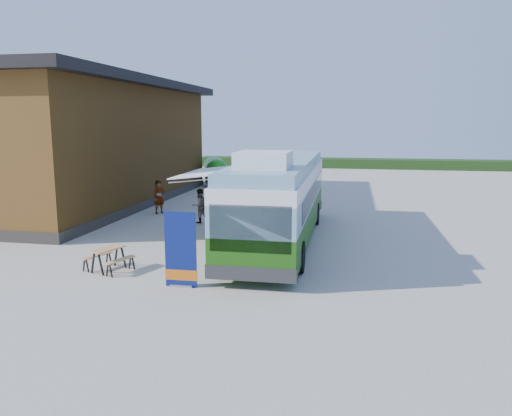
% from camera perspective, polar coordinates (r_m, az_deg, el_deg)
% --- Properties ---
extents(ground, '(100.00, 100.00, 0.00)m').
position_cam_1_polar(ground, '(19.37, -5.09, -5.11)').
color(ground, '#BCB7AD').
rests_on(ground, ground).
extents(barn, '(9.60, 21.20, 7.50)m').
position_cam_1_polar(barn, '(32.13, -18.46, 6.84)').
color(barn, brown).
rests_on(barn, ground).
extents(hedge, '(40.00, 3.00, 1.00)m').
position_cam_1_polar(hedge, '(56.21, 13.87, 4.95)').
color(hedge, '#264419').
rests_on(hedge, ground).
extents(bus, '(2.88, 13.08, 4.01)m').
position_cam_1_polar(bus, '(20.72, 2.77, 1.31)').
color(bus, '#2F6310').
rests_on(bus, ground).
extents(awning, '(2.88, 4.65, 0.54)m').
position_cam_1_polar(awning, '(21.09, -4.12, 4.20)').
color(awning, white).
rests_on(awning, ground).
extents(banner, '(1.01, 0.19, 2.33)m').
position_cam_1_polar(banner, '(15.32, -8.59, -5.51)').
color(banner, navy).
rests_on(banner, ground).
extents(picnic_table, '(1.70, 1.60, 0.78)m').
position_cam_1_polar(picnic_table, '(17.61, -16.53, -5.05)').
color(picnic_table, tan).
rests_on(picnic_table, ground).
extents(person_a, '(0.74, 0.80, 1.83)m').
position_cam_1_polar(person_a, '(27.78, -11.01, 1.23)').
color(person_a, '#999999').
rests_on(person_a, ground).
extents(person_b, '(1.04, 1.05, 1.71)m').
position_cam_1_polar(person_b, '(24.96, -6.48, 0.24)').
color(person_b, '#999999').
rests_on(person_b, ground).
extents(slurry_tanker, '(3.02, 5.56, 2.15)m').
position_cam_1_polar(slurry_tanker, '(40.66, -4.64, 4.50)').
color(slurry_tanker, '#1E9B1C').
rests_on(slurry_tanker, ground).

